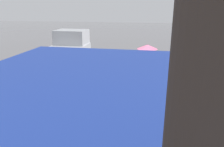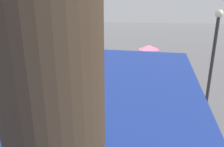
{
  "view_description": "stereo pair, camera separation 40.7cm",
  "coord_description": "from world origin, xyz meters",
  "px_view_note": "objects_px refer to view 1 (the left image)",
  "views": [
    {
      "loc": [
        -1.12,
        9.77,
        3.98
      ],
      "look_at": [
        0.53,
        0.71,
        1.05
      ],
      "focal_mm": 34.21,
      "sensor_mm": 36.0,
      "label": 1
    },
    {
      "loc": [
        -1.52,
        9.69,
        3.98
      ],
      "look_at": [
        0.53,
        0.71,
        1.05
      ],
      "focal_mm": 34.21,
      "sensor_mm": 36.0,
      "label": 2
    }
  ],
  "objects_px": {
    "pedestrian_pink_side": "(148,55)",
    "pedestrian_black_side": "(100,65)",
    "hand_dolly_boxes": "(100,76)",
    "street_lamp": "(213,51)",
    "cargo_van_parked_right": "(61,59)",
    "shopping_cart_vendor": "(124,80)"
  },
  "relations": [
    {
      "from": "cargo_van_parked_right",
      "to": "pedestrian_black_side",
      "type": "relative_size",
      "value": 2.51
    },
    {
      "from": "cargo_van_parked_right",
      "to": "street_lamp",
      "type": "xyz_separation_m",
      "value": [
        -7.09,
        2.22,
        1.19
      ]
    },
    {
      "from": "pedestrian_pink_side",
      "to": "pedestrian_black_side",
      "type": "xyz_separation_m",
      "value": [
        1.93,
        2.44,
        0.0
      ]
    },
    {
      "from": "pedestrian_pink_side",
      "to": "pedestrian_black_side",
      "type": "relative_size",
      "value": 1.0
    },
    {
      "from": "hand_dolly_boxes",
      "to": "pedestrian_black_side",
      "type": "bearing_deg",
      "value": 102.86
    },
    {
      "from": "pedestrian_black_side",
      "to": "street_lamp",
      "type": "distance_m",
      "value": 4.45
    },
    {
      "from": "hand_dolly_boxes",
      "to": "shopping_cart_vendor",
      "type": "bearing_deg",
      "value": 161.56
    },
    {
      "from": "cargo_van_parked_right",
      "to": "shopping_cart_vendor",
      "type": "relative_size",
      "value": 5.16
    },
    {
      "from": "pedestrian_black_side",
      "to": "shopping_cart_vendor",
      "type": "bearing_deg",
      "value": -127.49
    },
    {
      "from": "hand_dolly_boxes",
      "to": "pedestrian_pink_side",
      "type": "bearing_deg",
      "value": -158.99
    },
    {
      "from": "hand_dolly_boxes",
      "to": "street_lamp",
      "type": "relative_size",
      "value": 0.34
    },
    {
      "from": "pedestrian_pink_side",
      "to": "pedestrian_black_side",
      "type": "height_order",
      "value": "same"
    },
    {
      "from": "shopping_cart_vendor",
      "to": "pedestrian_black_side",
      "type": "bearing_deg",
      "value": 52.51
    },
    {
      "from": "cargo_van_parked_right",
      "to": "pedestrian_pink_side",
      "type": "bearing_deg",
      "value": -177.62
    },
    {
      "from": "cargo_van_parked_right",
      "to": "hand_dolly_boxes",
      "type": "bearing_deg",
      "value": 163.73
    },
    {
      "from": "street_lamp",
      "to": "hand_dolly_boxes",
      "type": "bearing_deg",
      "value": -17.89
    },
    {
      "from": "shopping_cart_vendor",
      "to": "hand_dolly_boxes",
      "type": "relative_size",
      "value": 0.79
    },
    {
      "from": "shopping_cart_vendor",
      "to": "hand_dolly_boxes",
      "type": "xyz_separation_m",
      "value": [
        1.24,
        -0.41,
        0.03
      ]
    },
    {
      "from": "pedestrian_black_side",
      "to": "street_lamp",
      "type": "xyz_separation_m",
      "value": [
        -4.38,
        -0.03,
        0.79
      ]
    },
    {
      "from": "cargo_van_parked_right",
      "to": "pedestrian_black_side",
      "type": "bearing_deg",
      "value": 140.31
    },
    {
      "from": "street_lamp",
      "to": "cargo_van_parked_right",
      "type": "bearing_deg",
      "value": -17.36
    },
    {
      "from": "shopping_cart_vendor",
      "to": "pedestrian_black_side",
      "type": "distance_m",
      "value": 1.77
    }
  ]
}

